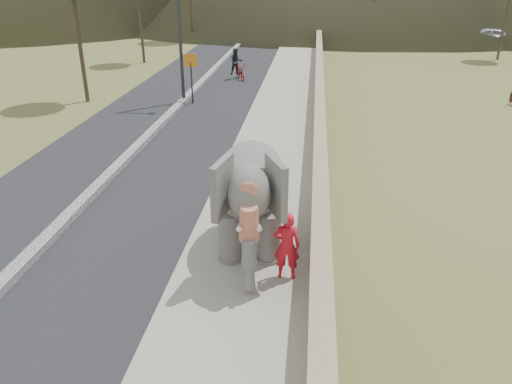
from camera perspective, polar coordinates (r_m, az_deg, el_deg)
ground at (r=12.31m, az=-0.61°, el=-6.00°), size 160.00×160.00×0.00m
road at (r=22.36m, az=-10.31°, el=7.97°), size 7.00×120.00×0.03m
median at (r=22.33m, az=-10.33°, el=8.20°), size 0.35×120.00×0.22m
walkway at (r=21.46m, az=2.70°, el=7.81°), size 3.00×120.00×0.15m
parapet at (r=21.29m, az=7.22°, el=8.84°), size 0.30×120.00×1.10m
signboard at (r=24.77m, az=-7.43°, el=13.65°), size 0.60×0.08×2.40m
distant_car at (r=48.12m, az=25.73°, el=15.68°), size 4.50×2.61×1.44m
elephant_and_man at (r=11.52m, az=-0.63°, el=-0.20°), size 2.33×3.75×2.58m
motorcyclist at (r=30.41m, az=-1.98°, el=14.02°), size 1.30×1.86×1.80m
trees at (r=39.90m, az=8.36°, el=20.86°), size 48.04×41.33×9.26m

